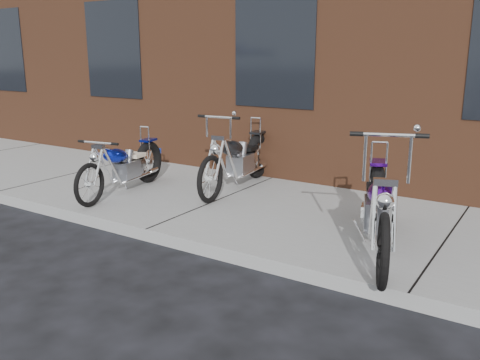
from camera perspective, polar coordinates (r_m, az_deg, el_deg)
The scene contains 5 objects.
ground at distance 6.06m, azimuth -10.48°, elevation -6.80°, with size 120.00×120.00×0.00m, color #25252C.
sidewalk at distance 7.13m, azimuth -2.28°, elevation -2.73°, with size 22.00×3.00×0.15m, color #9B9B9B.
chopper_purple at distance 5.34m, azimuth 15.37°, elevation -3.40°, with size 0.95×2.25×1.32m.
chopper_blue at distance 7.55m, azimuth -12.92°, elevation 1.35°, with size 0.58×2.04×0.89m.
chopper_third at distance 7.59m, azimuth -0.23°, elevation 2.10°, with size 0.56×2.28×1.16m.
Camera 1 is at (3.93, -4.09, 2.12)m, focal length 38.00 mm.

